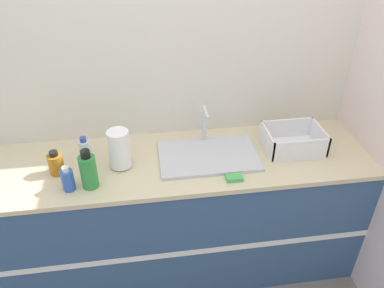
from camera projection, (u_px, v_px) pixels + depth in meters
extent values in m
cube|color=beige|center=(172.00, 73.00, 2.28)|extent=(4.68, 0.06, 2.60)
cube|color=silver|center=(382.00, 85.00, 2.14)|extent=(0.06, 2.62, 2.60)
cube|color=#33517A|center=(181.00, 216.00, 2.48)|extent=(2.28, 0.62, 0.87)
cube|color=white|center=(187.00, 252.00, 2.22)|extent=(2.28, 0.01, 0.04)
cube|color=beige|center=(180.00, 161.00, 2.23)|extent=(2.30, 0.65, 0.03)
cube|color=silver|center=(208.00, 156.00, 2.23)|extent=(0.58, 0.38, 0.02)
cylinder|color=silver|center=(204.00, 124.00, 2.30)|extent=(0.02, 0.02, 0.23)
cylinder|color=silver|center=(206.00, 113.00, 2.18)|extent=(0.02, 0.14, 0.02)
cylinder|color=#4C4C51|center=(121.00, 165.00, 2.16)|extent=(0.09, 0.09, 0.01)
cylinder|color=white|center=(119.00, 149.00, 2.09)|extent=(0.12, 0.12, 0.22)
cube|color=white|center=(292.00, 148.00, 2.31)|extent=(0.35, 0.26, 0.01)
cube|color=white|center=(301.00, 150.00, 2.17)|extent=(0.35, 0.01, 0.13)
cube|color=white|center=(286.00, 128.00, 2.37)|extent=(0.35, 0.01, 0.13)
cube|color=white|center=(267.00, 141.00, 2.25)|extent=(0.01, 0.26, 0.13)
cube|color=white|center=(319.00, 136.00, 2.29)|extent=(0.01, 0.26, 0.13)
cylinder|color=#B26B19|center=(56.00, 164.00, 2.07)|extent=(0.08, 0.08, 0.12)
cylinder|color=black|center=(53.00, 154.00, 2.03)|extent=(0.05, 0.05, 0.03)
cylinder|color=#2D8C3D|center=(89.00, 172.00, 1.96)|extent=(0.09, 0.09, 0.19)
cylinder|color=black|center=(85.00, 154.00, 1.90)|extent=(0.05, 0.05, 0.04)
cylinder|color=silver|center=(85.00, 151.00, 2.17)|extent=(0.07, 0.07, 0.13)
cylinder|color=#334C9E|center=(83.00, 139.00, 2.13)|extent=(0.04, 0.04, 0.03)
cylinder|color=#2D56B7|center=(68.00, 180.00, 1.96)|extent=(0.07, 0.07, 0.12)
cylinder|color=silver|center=(65.00, 169.00, 1.92)|extent=(0.04, 0.04, 0.03)
cube|color=#4CB259|center=(234.00, 178.00, 2.05)|extent=(0.09, 0.06, 0.02)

